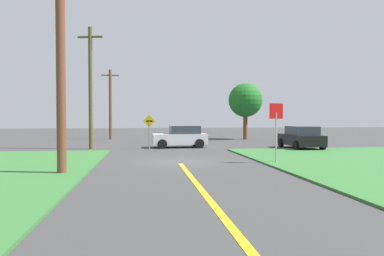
{
  "coord_description": "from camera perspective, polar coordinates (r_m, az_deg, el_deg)",
  "views": [
    {
      "loc": [
        -1.74,
        -18.16,
        2.22
      ],
      "look_at": [
        1.01,
        2.36,
        1.63
      ],
      "focal_mm": 33.66,
      "sensor_mm": 36.0,
      "label": 1
    }
  ],
  "objects": [
    {
      "name": "ground_plane",
      "position": [
        18.38,
        -2.14,
        -5.31
      ],
      "size": [
        120.0,
        120.0,
        0.0
      ],
      "primitive_type": "plane",
      "color": "#3D3D3D"
    },
    {
      "name": "lane_stripe_center",
      "position": [
        10.54,
        2.1,
        -10.5
      ],
      "size": [
        0.2,
        14.0,
        0.01
      ],
      "primitive_type": "cube",
      "color": "yellow",
      "rests_on": "ground"
    },
    {
      "name": "stop_sign",
      "position": [
        17.99,
        13.19,
        1.06
      ],
      "size": [
        0.74,
        0.21,
        2.92
      ],
      "rotation": [
        0.0,
        0.0,
        3.38
      ],
      "color": "#9EA0A8",
      "rests_on": "ground"
    },
    {
      "name": "car_approaching_junction",
      "position": [
        26.9,
        -1.8,
        -1.39
      ],
      "size": [
        4.06,
        2.22,
        1.62
      ],
      "rotation": [
        0.0,
        0.0,
        3.18
      ],
      "color": "silver",
      "rests_on": "ground"
    },
    {
      "name": "car_on_crossroad",
      "position": [
        26.85,
        16.89,
        -1.46
      ],
      "size": [
        2.14,
        4.19,
        1.62
      ],
      "rotation": [
        0.0,
        0.0,
        1.56
      ],
      "color": "black",
      "rests_on": "ground"
    },
    {
      "name": "utility_pole_near",
      "position": [
        14.99,
        -20.07,
        8.66
      ],
      "size": [
        1.8,
        0.36,
        8.0
      ],
      "color": "brown",
      "rests_on": "ground"
    },
    {
      "name": "utility_pole_mid",
      "position": [
        26.57,
        -15.78,
        6.35
      ],
      "size": [
        1.77,
        0.56,
        8.6
      ],
      "color": "#4D4827",
      "rests_on": "ground"
    },
    {
      "name": "utility_pole_far",
      "position": [
        38.08,
        -12.8,
        3.81
      ],
      "size": [
        1.8,
        0.3,
        7.16
      ],
      "color": "brown",
      "rests_on": "ground"
    },
    {
      "name": "direction_sign",
      "position": [
        25.63,
        -6.78,
        0.04
      ],
      "size": [
        0.9,
        0.15,
        2.44
      ],
      "color": "slate",
      "rests_on": "ground"
    },
    {
      "name": "oak_tree_left",
      "position": [
        37.41,
        8.46,
        4.34
      ],
      "size": [
        3.48,
        3.48,
        5.77
      ],
      "color": "brown",
      "rests_on": "ground"
    }
  ]
}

